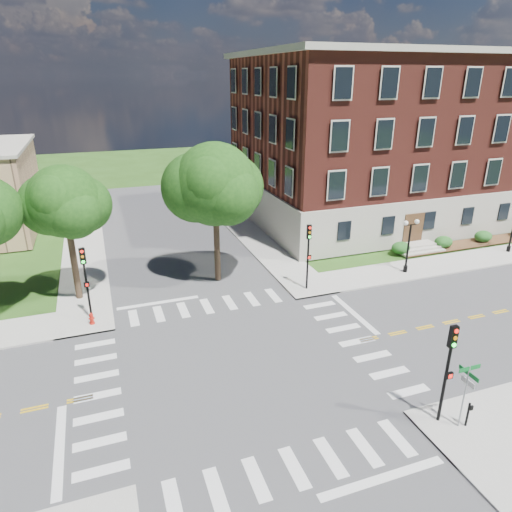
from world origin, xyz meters
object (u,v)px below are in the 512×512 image
object	(u,v)px
twin_lamp_west	(409,243)
street_sign_pole	(467,385)
push_button_post	(468,413)
traffic_signal_se	(449,362)
traffic_signal_ne	(308,249)
traffic_signal_nw	(85,275)
fire_hydrant	(92,319)

from	to	relation	value
twin_lamp_west	street_sign_pole	xyz separation A→B (m)	(-8.31, -15.01, -0.21)
twin_lamp_west	push_button_post	size ratio (longest dim) A/B	3.53
street_sign_pole	push_button_post	world-z (taller)	street_sign_pole
traffic_signal_se	traffic_signal_ne	size ratio (longest dim) A/B	1.00
traffic_signal_se	twin_lamp_west	world-z (taller)	traffic_signal_se
twin_lamp_west	traffic_signal_ne	bearing A→B (deg)	-178.93
street_sign_pole	push_button_post	xyz separation A→B (m)	(0.31, -0.12, -1.51)
push_button_post	traffic_signal_ne	bearing A→B (deg)	92.23
traffic_signal_nw	fire_hydrant	xyz separation A→B (m)	(0.01, -0.59, -2.72)
traffic_signal_ne	twin_lamp_west	xyz separation A→B (m)	(8.59, 0.16, -0.66)
street_sign_pole	traffic_signal_nw	bearing A→B (deg)	134.43
fire_hydrant	push_button_post	bearing A→B (deg)	-44.12
traffic_signal_ne	fire_hydrant	bearing A→B (deg)	-179.47
push_button_post	traffic_signal_se	bearing A→B (deg)	141.81
traffic_signal_nw	street_sign_pole	xyz separation A→B (m)	(15.00, -15.30, -0.88)
traffic_signal_se	twin_lamp_west	xyz separation A→B (m)	(8.90, 14.42, -0.66)
traffic_signal_se	fire_hydrant	distance (m)	20.35
traffic_signal_nw	fire_hydrant	world-z (taller)	traffic_signal_nw
traffic_signal_nw	push_button_post	bearing A→B (deg)	-45.21
traffic_signal_se	fire_hydrant	world-z (taller)	traffic_signal_se
street_sign_pole	push_button_post	size ratio (longest dim) A/B	2.58
traffic_signal_se	push_button_post	size ratio (longest dim) A/B	4.00
traffic_signal_ne	street_sign_pole	distance (m)	14.88
twin_lamp_west	fire_hydrant	world-z (taller)	twin_lamp_west
twin_lamp_west	street_sign_pole	bearing A→B (deg)	-118.98
fire_hydrant	traffic_signal_se	bearing A→B (deg)	-44.45
traffic_signal_ne	twin_lamp_west	world-z (taller)	traffic_signal_ne
traffic_signal_nw	street_sign_pole	bearing A→B (deg)	-45.57
traffic_signal_ne	street_sign_pole	xyz separation A→B (m)	(0.28, -14.85, -0.88)
traffic_signal_ne	push_button_post	size ratio (longest dim) A/B	4.00
traffic_signal_nw	fire_hydrant	bearing A→B (deg)	-88.76
twin_lamp_west	push_button_post	world-z (taller)	twin_lamp_west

